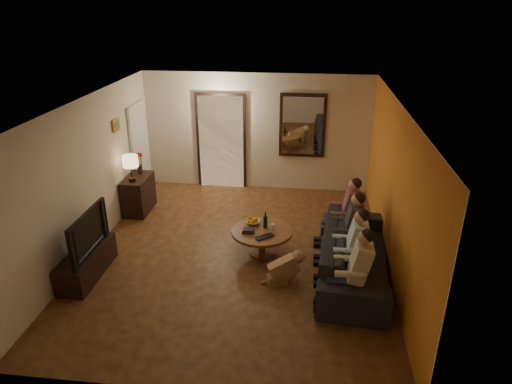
# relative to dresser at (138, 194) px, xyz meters

# --- Properties ---
(floor) EXTENTS (5.00, 6.00, 0.01)m
(floor) POSITION_rel_dresser_xyz_m (2.25, -1.45, -0.37)
(floor) COLOR #3B2210
(floor) RESTS_ON ground
(ceiling) EXTENTS (5.00, 6.00, 0.01)m
(ceiling) POSITION_rel_dresser_xyz_m (2.25, -1.45, 2.23)
(ceiling) COLOR white
(ceiling) RESTS_ON back_wall
(back_wall) EXTENTS (5.00, 0.02, 2.60)m
(back_wall) POSITION_rel_dresser_xyz_m (2.25, 1.55, 0.93)
(back_wall) COLOR beige
(back_wall) RESTS_ON floor
(front_wall) EXTENTS (5.00, 0.02, 2.60)m
(front_wall) POSITION_rel_dresser_xyz_m (2.25, -4.45, 0.93)
(front_wall) COLOR beige
(front_wall) RESTS_ON floor
(left_wall) EXTENTS (0.02, 6.00, 2.60)m
(left_wall) POSITION_rel_dresser_xyz_m (-0.25, -1.45, 0.93)
(left_wall) COLOR beige
(left_wall) RESTS_ON floor
(right_wall) EXTENTS (0.02, 6.00, 2.60)m
(right_wall) POSITION_rel_dresser_xyz_m (4.75, -1.45, 0.93)
(right_wall) COLOR beige
(right_wall) RESTS_ON floor
(orange_accent) EXTENTS (0.01, 6.00, 2.60)m
(orange_accent) POSITION_rel_dresser_xyz_m (4.74, -1.45, 0.93)
(orange_accent) COLOR orange
(orange_accent) RESTS_ON right_wall
(kitchen_doorway) EXTENTS (1.00, 0.06, 2.10)m
(kitchen_doorway) POSITION_rel_dresser_xyz_m (1.45, 1.53, 0.68)
(kitchen_doorway) COLOR #FFE0A5
(kitchen_doorway) RESTS_ON floor
(door_trim) EXTENTS (1.12, 0.04, 2.22)m
(door_trim) POSITION_rel_dresser_xyz_m (1.45, 1.52, 0.68)
(door_trim) COLOR black
(door_trim) RESTS_ON floor
(fridge_glimpse) EXTENTS (0.45, 0.03, 1.70)m
(fridge_glimpse) POSITION_rel_dresser_xyz_m (1.70, 1.53, 0.53)
(fridge_glimpse) COLOR silver
(fridge_glimpse) RESTS_ON floor
(mirror_frame) EXTENTS (1.00, 0.05, 1.40)m
(mirror_frame) POSITION_rel_dresser_xyz_m (3.25, 1.51, 1.13)
(mirror_frame) COLOR black
(mirror_frame) RESTS_ON back_wall
(mirror_glass) EXTENTS (0.86, 0.02, 1.26)m
(mirror_glass) POSITION_rel_dresser_xyz_m (3.25, 1.48, 1.13)
(mirror_glass) COLOR white
(mirror_glass) RESTS_ON back_wall
(white_door) EXTENTS (0.06, 0.85, 2.04)m
(white_door) POSITION_rel_dresser_xyz_m (-0.21, 0.85, 0.65)
(white_door) COLOR white
(white_door) RESTS_ON floor
(framed_art) EXTENTS (0.03, 0.28, 0.24)m
(framed_art) POSITION_rel_dresser_xyz_m (-0.22, -0.15, 1.48)
(framed_art) COLOR #B28C33
(framed_art) RESTS_ON left_wall
(art_canvas) EXTENTS (0.01, 0.22, 0.18)m
(art_canvas) POSITION_rel_dresser_xyz_m (-0.21, -0.15, 1.48)
(art_canvas) COLOR brown
(art_canvas) RESTS_ON left_wall
(dresser) EXTENTS (0.45, 0.83, 0.74)m
(dresser) POSITION_rel_dresser_xyz_m (0.00, 0.00, 0.00)
(dresser) COLOR black
(dresser) RESTS_ON floor
(table_lamp) EXTENTS (0.30, 0.30, 0.54)m
(table_lamp) POSITION_rel_dresser_xyz_m (0.00, -0.22, 0.64)
(table_lamp) COLOR beige
(table_lamp) RESTS_ON dresser
(flower_vase) EXTENTS (0.14, 0.14, 0.44)m
(flower_vase) POSITION_rel_dresser_xyz_m (0.00, 0.22, 0.59)
(flower_vase) COLOR #B1121A
(flower_vase) RESTS_ON dresser
(tv_stand) EXTENTS (0.45, 1.29, 0.43)m
(tv_stand) POSITION_rel_dresser_xyz_m (0.00, -2.36, -0.16)
(tv_stand) COLOR black
(tv_stand) RESTS_ON floor
(tv) EXTENTS (1.18, 0.15, 0.68)m
(tv) POSITION_rel_dresser_xyz_m (0.00, -2.36, 0.40)
(tv) COLOR black
(tv) RESTS_ON tv_stand
(sofa) EXTENTS (2.66, 1.24, 0.75)m
(sofa) POSITION_rel_dresser_xyz_m (4.19, -1.87, 0.00)
(sofa) COLOR black
(sofa) RESTS_ON floor
(person_a) EXTENTS (0.60, 0.40, 1.20)m
(person_a) POSITION_rel_dresser_xyz_m (4.09, -2.77, 0.23)
(person_a) COLOR tan
(person_a) RESTS_ON sofa
(person_b) EXTENTS (0.60, 0.40, 1.20)m
(person_b) POSITION_rel_dresser_xyz_m (4.09, -2.17, 0.23)
(person_b) COLOR tan
(person_b) RESTS_ON sofa
(person_c) EXTENTS (0.60, 0.40, 1.20)m
(person_c) POSITION_rel_dresser_xyz_m (4.09, -1.57, 0.23)
(person_c) COLOR tan
(person_c) RESTS_ON sofa
(person_d) EXTENTS (0.60, 0.40, 1.20)m
(person_d) POSITION_rel_dresser_xyz_m (4.09, -0.97, 0.23)
(person_d) COLOR tan
(person_d) RESTS_ON sofa
(dog) EXTENTS (0.60, 0.39, 0.56)m
(dog) POSITION_rel_dresser_xyz_m (3.10, -2.21, -0.09)
(dog) COLOR #9D6B48
(dog) RESTS_ON floor
(coffee_table) EXTENTS (1.05, 1.05, 0.45)m
(coffee_table) POSITION_rel_dresser_xyz_m (2.68, -1.38, -0.15)
(coffee_table) COLOR brown
(coffee_table) RESTS_ON floor
(bowl) EXTENTS (0.26, 0.26, 0.06)m
(bowl) POSITION_rel_dresser_xyz_m (2.50, -1.16, 0.11)
(bowl) COLOR white
(bowl) RESTS_ON coffee_table
(oranges) EXTENTS (0.20, 0.20, 0.08)m
(oranges) POSITION_rel_dresser_xyz_m (2.50, -1.16, 0.18)
(oranges) COLOR orange
(oranges) RESTS_ON bowl
(wine_bottle) EXTENTS (0.07, 0.07, 0.31)m
(wine_bottle) POSITION_rel_dresser_xyz_m (2.73, -1.28, 0.23)
(wine_bottle) COLOR black
(wine_bottle) RESTS_ON coffee_table
(wine_glass) EXTENTS (0.06, 0.06, 0.10)m
(wine_glass) POSITION_rel_dresser_xyz_m (2.86, -1.33, 0.13)
(wine_glass) COLOR silver
(wine_glass) RESTS_ON coffee_table
(book_stack) EXTENTS (0.20, 0.15, 0.07)m
(book_stack) POSITION_rel_dresser_xyz_m (2.46, -1.48, 0.11)
(book_stack) COLOR black
(book_stack) RESTS_ON coffee_table
(laptop) EXTENTS (0.39, 0.37, 0.03)m
(laptop) POSITION_rel_dresser_xyz_m (2.78, -1.66, 0.09)
(laptop) COLOR black
(laptop) RESTS_ON coffee_table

